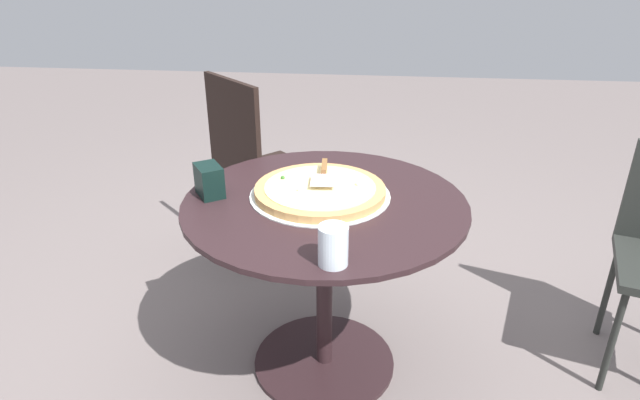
% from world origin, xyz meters
% --- Properties ---
extents(ground_plane, '(10.00, 10.00, 0.00)m').
position_xyz_m(ground_plane, '(0.00, 0.00, 0.00)').
color(ground_plane, '#6B605F').
extents(patio_table, '(0.93, 0.93, 0.68)m').
position_xyz_m(patio_table, '(0.00, 0.00, 0.50)').
color(patio_table, black).
rests_on(patio_table, ground).
extents(pizza_on_tray, '(0.47, 0.47, 0.05)m').
position_xyz_m(pizza_on_tray, '(0.04, 0.02, 0.70)').
color(pizza_on_tray, silver).
rests_on(pizza_on_tray, patio_table).
extents(pizza_server, '(0.21, 0.09, 0.02)m').
position_xyz_m(pizza_server, '(0.10, 0.01, 0.74)').
color(pizza_server, silver).
rests_on(pizza_server, pizza_on_tray).
extents(drinking_cup, '(0.08, 0.08, 0.11)m').
position_xyz_m(drinking_cup, '(-0.38, -0.06, 0.74)').
color(drinking_cup, silver).
rests_on(drinking_cup, patio_table).
extents(napkin_dispenser, '(0.13, 0.12, 0.10)m').
position_xyz_m(napkin_dispenser, '(0.00, 0.38, 0.73)').
color(napkin_dispenser, black).
rests_on(napkin_dispenser, patio_table).
extents(patio_chair_corner, '(0.58, 0.58, 0.91)m').
position_xyz_m(patio_chair_corner, '(0.75, 0.40, 0.52)').
color(patio_chair_corner, black).
rests_on(patio_chair_corner, ground).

